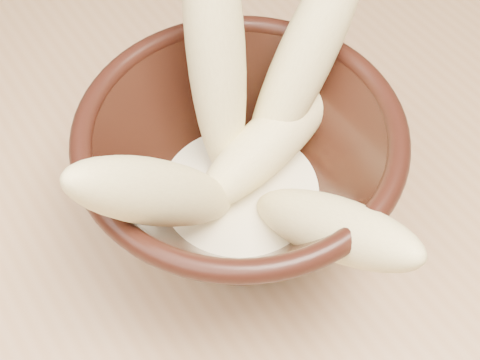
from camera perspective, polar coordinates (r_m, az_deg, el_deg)
bowl at (r=0.44m, az=0.00°, el=0.74°), size 0.20×0.20×0.11m
milk_puddle at (r=0.46m, az=0.00°, el=-1.32°), size 0.12×0.12×0.02m
banana_upright at (r=0.43m, az=-2.11°, el=11.46°), size 0.08×0.12×0.18m
banana_left at (r=0.38m, az=-6.79°, el=-1.11°), size 0.14×0.07×0.15m
banana_right at (r=0.44m, az=5.57°, el=10.41°), size 0.14×0.08×0.16m
banana_across at (r=0.45m, az=2.47°, el=3.23°), size 0.14×0.07×0.05m
banana_front at (r=0.39m, az=7.74°, el=-3.99°), size 0.06×0.14×0.11m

